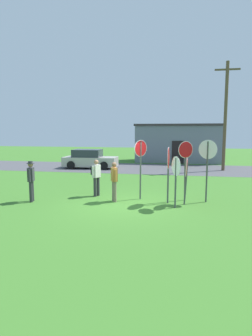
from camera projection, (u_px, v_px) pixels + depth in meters
ground_plane at (121, 205)px, 11.46m from camera, size 80.00×80.00×0.00m
street_asphalt at (150, 168)px, 22.63m from camera, size 60.00×6.40×0.01m
building_background at (178, 143)px, 27.53m from camera, size 8.19×4.04×3.66m
utility_pole at (225, 115)px, 20.99m from camera, size 1.80×0.24×8.06m
parked_car_on_street at (90, 160)px, 22.89m from camera, size 4.34×2.10×1.51m
stop_sign_far_back at (185, 160)px, 12.06m from camera, size 0.63×0.42×2.57m
stop_sign_leaning_left at (168, 165)px, 11.56m from camera, size 0.08×0.90×2.35m
stop_sign_center_cluster at (141, 159)px, 12.27m from camera, size 0.46×0.59×2.61m
stop_sign_tallest at (186, 173)px, 11.36m from camera, size 0.16×0.79×1.94m
stop_sign_leaning_right at (176, 173)px, 10.87m from camera, size 0.35×0.68×2.03m
stop_sign_rear_left at (207, 160)px, 11.73m from camera, size 0.72×0.37×2.63m
person_holding_notes at (31, 179)px, 11.91m from camera, size 0.31×0.55×1.74m
person_with_sunhat at (96, 175)px, 12.94m from camera, size 0.45×0.53×1.69m
person_in_blue at (114, 180)px, 11.93m from camera, size 0.36×0.52×1.69m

